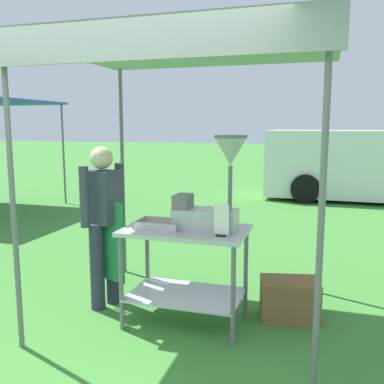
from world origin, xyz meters
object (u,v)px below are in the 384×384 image
(stall_canopy, at_px, (189,57))
(donut_cart, at_px, (186,255))
(supply_crate, at_px, (289,299))
(vendor, at_px, (104,218))
(van_white, at_px, (376,164))
(donut_tray, at_px, (161,226))
(menu_sign, at_px, (221,222))
(donut_fryer, at_px, (213,193))

(stall_canopy, xyz_separation_m, donut_cart, (-0.00, -0.10, -1.75))
(supply_crate, bearing_deg, vendor, -172.41)
(vendor, height_order, van_white, van_white)
(donut_cart, relative_size, donut_tray, 2.63)
(stall_canopy, relative_size, vendor, 1.57)
(stall_canopy, distance_m, donut_cart, 1.75)
(donut_cart, xyz_separation_m, donut_tray, (-0.22, -0.05, 0.26))
(donut_tray, xyz_separation_m, menu_sign, (0.59, -0.12, 0.10))
(van_white, bearing_deg, donut_cart, -107.24)
(van_white, bearing_deg, donut_tray, -108.59)
(menu_sign, relative_size, supply_crate, 0.46)
(donut_tray, distance_m, donut_fryer, 0.56)
(donut_tray, relative_size, donut_fryer, 0.50)
(van_white, bearing_deg, stall_canopy, -107.45)
(donut_cart, xyz_separation_m, supply_crate, (0.91, 0.37, -0.46))
(donut_fryer, xyz_separation_m, menu_sign, (0.13, -0.21, -0.21))
(menu_sign, bearing_deg, stall_canopy, 143.64)
(menu_sign, height_order, vendor, vendor)
(donut_tray, bearing_deg, donut_cart, 13.25)
(menu_sign, relative_size, van_white, 0.05)
(vendor, relative_size, supply_crate, 2.72)
(donut_cart, height_order, donut_tray, donut_tray)
(vendor, bearing_deg, menu_sign, -13.53)
(menu_sign, xyz_separation_m, vendor, (-1.26, 0.30, -0.11))
(donut_tray, distance_m, menu_sign, 0.61)
(stall_canopy, relative_size, van_white, 0.48)
(donut_cart, bearing_deg, vendor, 171.66)
(donut_cart, relative_size, vendor, 0.69)
(donut_fryer, bearing_deg, vendor, 175.34)
(donut_cart, bearing_deg, van_white, 72.76)
(stall_canopy, xyz_separation_m, vendor, (-0.89, 0.03, -1.50))
(stall_canopy, bearing_deg, vendor, 178.02)
(donut_tray, height_order, van_white, van_white)
(stall_canopy, relative_size, donut_tray, 6.01)
(donut_fryer, height_order, supply_crate, donut_fryer)
(donut_tray, bearing_deg, menu_sign, -11.66)
(donut_cart, relative_size, menu_sign, 4.08)
(donut_tray, relative_size, van_white, 0.08)
(donut_tray, distance_m, vendor, 0.69)
(stall_canopy, distance_m, menu_sign, 1.46)
(donut_tray, bearing_deg, supply_crate, 20.48)
(supply_crate, bearing_deg, stall_canopy, -163.44)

